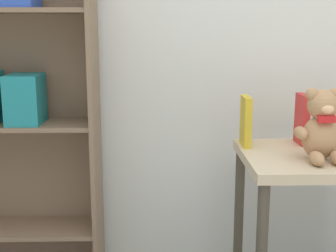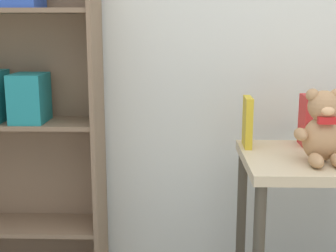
{
  "view_description": "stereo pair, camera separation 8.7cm",
  "coord_description": "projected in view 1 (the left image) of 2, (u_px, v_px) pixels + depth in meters",
  "views": [
    {
      "loc": [
        -0.42,
        -0.62,
        1.11
      ],
      "look_at": [
        -0.38,
        1.1,
        0.74
      ],
      "focal_mm": 50.0,
      "sensor_mm": 36.0,
      "label": 1
    },
    {
      "loc": [
        -0.33,
        -0.62,
        1.11
      ],
      "look_at": [
        -0.38,
        1.1,
        0.74
      ],
      "focal_mm": 50.0,
      "sensor_mm": 36.0,
      "label": 2
    }
  ],
  "objects": [
    {
      "name": "book_standing_red",
      "position": [
        302.0,
        119.0,
        1.88
      ],
      "size": [
        0.03,
        0.11,
        0.2
      ],
      "primitive_type": "cube",
      "rotation": [
        0.0,
        0.0,
        0.0
      ],
      "color": "red",
      "rests_on": "display_table"
    },
    {
      "name": "display_table",
      "position": [
        312.0,
        183.0,
        1.76
      ],
      "size": [
        0.52,
        0.49,
        0.64
      ],
      "color": "beige",
      "rests_on": "ground_plane"
    },
    {
      "name": "bookshelf_side",
      "position": [
        7.0,
        101.0,
        1.94
      ],
      "size": [
        0.74,
        0.25,
        1.42
      ],
      "color": "#7F664C",
      "rests_on": "ground_plane"
    },
    {
      "name": "book_standing_yellow",
      "position": [
        246.0,
        121.0,
        1.85
      ],
      "size": [
        0.03,
        0.12,
        0.2
      ],
      "primitive_type": "cube",
      "rotation": [
        0.0,
        0.0,
        -0.02
      ],
      "color": "gold",
      "rests_on": "display_table"
    },
    {
      "name": "teddy_bear",
      "position": [
        322.0,
        128.0,
        1.64
      ],
      "size": [
        0.2,
        0.18,
        0.26
      ],
      "color": "tan",
      "rests_on": "display_table"
    }
  ]
}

